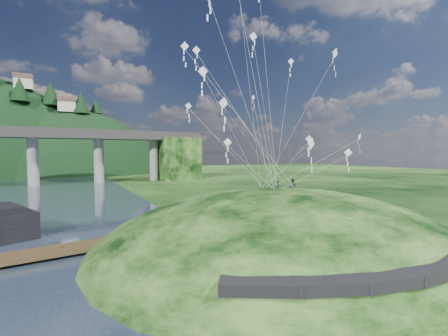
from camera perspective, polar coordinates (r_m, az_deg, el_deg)
name	(u,v)px	position (r m, az deg, el deg)	size (l,w,h in m)	color
ground	(215,266)	(23.73, -1.68, -18.08)	(320.00, 320.00, 0.00)	black
grass_hill	(281,259)	(29.95, 10.89, -16.63)	(36.00, 32.00, 13.00)	black
footpath	(405,263)	(21.11, 31.17, -15.22)	(22.29, 5.84, 0.83)	black
wooden_dock	(105,243)	(29.33, -21.73, -13.13)	(15.89, 4.04, 1.12)	#372916
kite_flyers	(290,179)	(31.95, 12.40, -2.05)	(3.22, 1.19, 1.92)	#252631
kite_swarm	(259,79)	(28.78, 6.69, 16.49)	(20.49, 16.76, 17.91)	white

